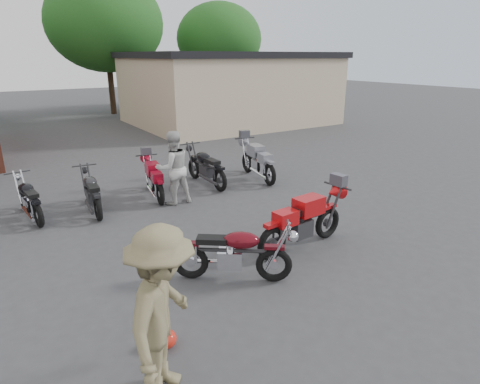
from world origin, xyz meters
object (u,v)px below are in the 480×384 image
helmet (167,339)px  row_bike_4 (154,177)px  row_bike_3 (92,190)px  person_light (173,168)px  row_bike_2 (29,197)px  vintage_motorcycle (234,250)px  row_bike_5 (205,165)px  sportbike (304,219)px  person_tan (163,314)px  row_bike_6 (257,159)px

helmet → row_bike_4: bearing=70.0°
helmet → row_bike_3: row_bike_3 is taller
person_light → row_bike_2: 3.37m
vintage_motorcycle → row_bike_5: 5.39m
row_bike_4 → person_light: bearing=-153.3°
sportbike → person_tan: bearing=-157.8°
sportbike → row_bike_5: (0.34, 4.66, -0.02)m
helmet → row_bike_4: row_bike_4 is taller
person_light → row_bike_6: person_light is taller
person_light → helmet: bearing=64.7°
vintage_motorcycle → sportbike: 1.80m
row_bike_5 → person_light: bearing=122.6°
row_bike_2 → row_bike_5: row_bike_5 is taller
person_light → row_bike_5: size_ratio=0.91×
helmet → row_bike_3: size_ratio=0.14×
person_light → row_bike_4: bearing=-72.9°
sportbike → row_bike_6: size_ratio=1.00×
row_bike_3 → person_tan: bearing=178.1°
row_bike_2 → sportbike: bearing=-143.7°
person_tan → row_bike_6: bearing=-1.9°
row_bike_4 → row_bike_6: 3.29m
sportbike → vintage_motorcycle: bearing=-175.6°
row_bike_5 → vintage_motorcycle: bearing=155.5°
helmet → person_light: (2.31, 4.92, 0.81)m
row_bike_4 → person_tan: bearing=169.3°
vintage_motorcycle → person_tan: person_tan is taller
vintage_motorcycle → sportbike: size_ratio=0.91×
person_light → row_bike_6: (3.05, 0.64, -0.32)m
row_bike_2 → row_bike_6: 6.28m
sportbike → person_tan: person_tan is taller
person_light → person_tan: (-2.57, -5.58, 0.07)m
helmet → row_bike_6: 7.74m
helmet → row_bike_6: bearing=46.1°
helmet → row_bike_2: row_bike_2 is taller
row_bike_6 → row_bike_4: bearing=97.1°
person_tan → row_bike_5: size_ratio=0.98×
person_tan → row_bike_5: person_tan is taller
sportbike → helmet: size_ratio=7.99×
sportbike → row_bike_3: 5.20m
row_bike_3 → row_bike_2: bearing=80.8°
row_bike_2 → row_bike_5: (4.65, 0.07, 0.07)m
sportbike → row_bike_2: sportbike is taller
row_bike_3 → row_bike_5: (3.32, 0.39, 0.06)m
vintage_motorcycle → person_tan: (-1.88, -1.58, 0.45)m
row_bike_3 → sportbike: bearing=-140.7°
helmet → row_bike_5: size_ratio=0.13×
person_tan → row_bike_5: 7.67m
vintage_motorcycle → row_bike_4: bearing=121.6°
row_bike_2 → row_bike_5: bearing=-96.1°
vintage_motorcycle → person_tan: size_ratio=0.96×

